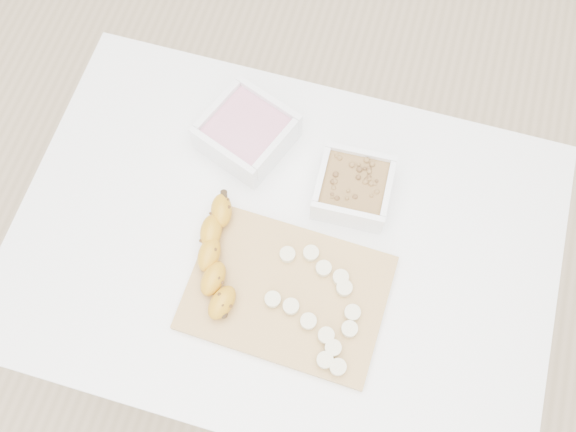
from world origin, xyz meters
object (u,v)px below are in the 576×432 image
(bowl_granola, at_px, (353,188))
(cutting_board, at_px, (287,293))
(bowl_yogurt, at_px, (247,132))
(banana, at_px, (217,258))
(table, at_px, (284,259))

(bowl_granola, height_order, cutting_board, bowl_granola)
(bowl_granola, bearing_deg, cutting_board, -106.49)
(bowl_yogurt, xyz_separation_m, banana, (0.03, -0.26, -0.00))
(bowl_yogurt, distance_m, bowl_granola, 0.23)
(table, distance_m, cutting_board, 0.14)
(table, height_order, bowl_granola, bowl_granola)
(banana, bearing_deg, bowl_granola, 38.27)
(table, relative_size, bowl_granola, 7.13)
(bowl_yogurt, xyz_separation_m, cutting_board, (0.16, -0.28, -0.03))
(cutting_board, relative_size, banana, 1.53)
(bowl_yogurt, bearing_deg, banana, -84.38)
(table, distance_m, bowl_granola, 0.21)
(bowl_granola, distance_m, cutting_board, 0.23)
(table, xyz_separation_m, bowl_granola, (0.10, 0.13, 0.13))
(table, relative_size, bowl_yogurt, 5.05)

